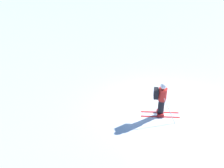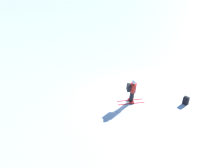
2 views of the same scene
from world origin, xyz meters
name	(u,v)px [view 2 (image 2 of 2)]	position (x,y,z in m)	size (l,w,h in m)	color
ground_plane	(130,97)	(0.00, 0.00, 0.00)	(300.00, 300.00, 0.00)	white
skier	(132,90)	(-0.83, -0.03, 0.93)	(1.32, 1.67, 1.71)	red
spare_backpack	(186,101)	(-0.62, -3.17, 0.24)	(0.37, 0.37, 0.50)	black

